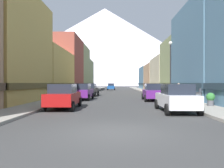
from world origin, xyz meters
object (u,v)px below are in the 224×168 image
pedestrian_2 (170,91)px  car_right_1 (153,92)px  pedestrian_0 (179,92)px  pedestrian_1 (76,89)px  car_left_1 (82,92)px  potted_plant_0 (175,93)px  car_right_0 (176,98)px  car_left_2 (90,90)px  car_driving_0 (111,87)px  car_left_0 (64,96)px  potted_plant_2 (211,98)px  trash_bin_right (198,98)px  potted_plant_1 (178,93)px  parking_meter_near (200,95)px  streetlamp_right (171,62)px

pedestrian_2 → car_right_1: bearing=-131.6°
pedestrian_0 → pedestrian_1: pedestrian_0 is taller
car_left_1 → potted_plant_0: car_left_1 is taller
car_right_0 → pedestrian_0: 8.62m
car_left_2 → car_driving_0: 27.42m
car_left_0 → potted_plant_0: (10.80, 10.76, -0.26)m
pedestrian_0 → pedestrian_1: bearing=138.7°
car_left_0 → potted_plant_2: 10.84m
car_right_1 → trash_bin_right: car_right_1 is taller
car_left_2 → car_right_1: (7.60, -7.85, 0.00)m
potted_plant_1 → potted_plant_2: size_ratio=1.00×
car_left_0 → car_left_2: size_ratio=0.99×
car_left_1 → parking_meter_near: 13.08m
trash_bin_right → car_left_0: bearing=-171.0°
potted_plant_0 → pedestrian_2: 0.92m
streetlamp_right → car_driving_0: bearing=100.8°
trash_bin_right → potted_plant_2: 0.97m
car_right_0 → pedestrian_2: (2.45, 11.83, -0.03)m
streetlamp_right → car_left_0: bearing=-145.1°
car_driving_0 → parking_meter_near: size_ratio=3.31×
car_left_2 → potted_plant_2: size_ratio=4.56×
car_left_2 → car_driving_0: (2.20, 27.33, 0.00)m
car_left_0 → parking_meter_near: bearing=-2.4°
car_right_1 → potted_plant_0: car_right_1 is taller
potted_plant_2 → car_left_2: bearing=126.7°
car_right_1 → pedestrian_2: size_ratio=2.84×
car_right_1 → pedestrian_1: (-10.05, 10.20, -0.02)m
potted_plant_2 → pedestrian_2: 9.42m
car_left_0 → potted_plant_0: car_left_0 is taller
car_right_0 → potted_plant_1: bearing=73.9°
car_left_1 → car_right_0: bearing=-53.0°
trash_bin_right → pedestrian_2: pedestrian_2 is taller
pedestrian_2 → trash_bin_right: bearing=-89.3°
potted_plant_1 → parking_meter_near: bearing=-97.2°
car_right_0 → potted_plant_2: bearing=37.3°
car_left_1 → trash_bin_right: (10.15, -6.93, -0.26)m
car_left_0 → pedestrian_1: (-2.45, 17.72, -0.02)m
parking_meter_near → car_right_1: bearing=103.9°
car_right_0 → car_right_1: same height
parking_meter_near → pedestrian_0: bearing=86.0°
trash_bin_right → pedestrian_0: size_ratio=0.58×
car_left_1 → car_left_2: (-0.00, 6.82, 0.00)m
pedestrian_0 → pedestrian_2: pedestrian_0 is taller
car_left_0 → trash_bin_right: car_left_0 is taller
car_left_2 → parking_meter_near: car_left_2 is taller
car_right_1 → car_driving_0: same height
car_right_0 → potted_plant_0: 12.71m
car_right_0 → potted_plant_0: car_right_0 is taller
potted_plant_0 → streetlamp_right: bearing=-110.6°
car_left_0 → potted_plant_0: 15.24m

